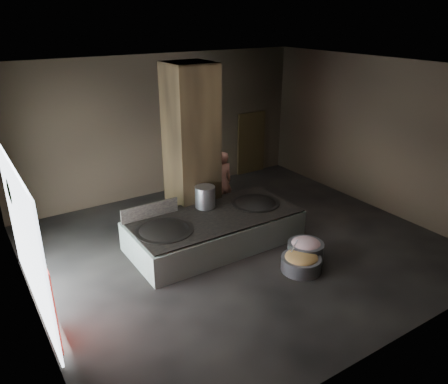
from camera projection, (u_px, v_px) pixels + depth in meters
floor at (239, 247)px, 11.44m from camera, size 10.00×9.00×0.10m
ceiling at (242, 66)px, 9.67m from camera, size 10.00×9.00×0.10m
back_wall at (160, 126)px, 14.09m from camera, size 10.00×0.10×4.50m
front_wall at (401, 242)px, 7.02m from camera, size 10.00×0.10×4.50m
left_wall at (15, 212)px, 8.04m from camera, size 0.10×9.00×4.50m
right_wall at (378, 135)px, 13.08m from camera, size 0.10×9.00×4.50m
pillar at (191, 147)px, 11.88m from camera, size 1.20×1.20×4.50m
hearth_platform at (215, 230)px, 11.39m from camera, size 4.41×2.13×0.77m
platform_cap at (214, 216)px, 11.23m from camera, size 4.31×2.07×0.03m
wok_left at (164, 233)px, 10.49m from camera, size 1.39×1.39×0.38m
wok_left_rim at (164, 230)px, 10.46m from camera, size 1.42×1.42×0.05m
wok_right at (255, 205)px, 11.96m from camera, size 1.29×1.29×0.36m
wok_right_rim at (255, 203)px, 11.94m from camera, size 1.32×1.32×0.05m
stock_pot at (205, 197)px, 11.56m from camera, size 0.54×0.54×0.57m
splash_guard at (150, 210)px, 11.00m from camera, size 1.53×0.06×0.38m
cook at (222, 181)px, 13.16m from camera, size 0.71×0.49×1.86m
veg_basin at (301, 264)px, 10.28m from camera, size 1.15×1.15×0.35m
veg_fill at (301, 257)px, 10.21m from camera, size 0.78×0.78×0.24m
ladle at (293, 249)px, 10.18m from camera, size 0.10×0.37×0.67m
meat_basin at (305, 252)px, 10.66m from camera, size 0.94×0.94×0.48m
meat_fill at (306, 244)px, 10.58m from camera, size 0.73×0.73×0.28m
doorway_near at (195, 155)px, 15.05m from camera, size 1.18×0.08×2.38m
doorway_near_glow at (190, 157)px, 14.94m from camera, size 0.83×0.04×1.96m
doorway_far at (251, 144)px, 16.25m from camera, size 1.18×0.08×2.38m
doorway_far_glow at (251, 144)px, 16.41m from camera, size 0.89×0.04×2.11m
left_opening at (25, 238)px, 8.49m from camera, size 0.04×4.20×3.10m
pavilion_sliver at (50, 303)px, 7.80m from camera, size 0.05×0.90×1.70m
tree_silhouette at (15, 190)px, 9.16m from camera, size 0.28×1.10×1.10m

